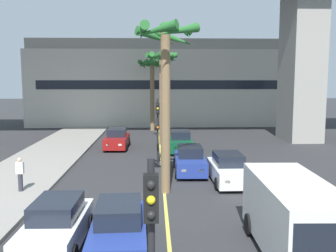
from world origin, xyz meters
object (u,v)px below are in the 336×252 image
at_px(palm_tree_mid_median, 152,74).
at_px(palm_tree_near_median, 166,64).
at_px(traffic_light_median_near, 151,250).
at_px(car_queue_front, 119,229).
at_px(pedestrian_near_crosswalk, 20,174).
at_px(car_queue_fourth, 228,169).
at_px(car_queue_second, 180,142).
at_px(palm_tree_far_median, 162,69).
at_px(car_queue_fifth, 190,161).
at_px(delivery_van, 293,216).
at_px(traffic_light_median_far, 158,122).
at_px(car_queue_third, 57,226).
at_px(car_queue_sixth, 117,139).

bearing_deg(palm_tree_mid_median, palm_tree_near_median, -88.13).
relative_size(traffic_light_median_near, palm_tree_mid_median, 0.55).
height_order(car_queue_front, pedestrian_near_crosswalk, pedestrian_near_crosswalk).
height_order(car_queue_fourth, palm_tree_near_median, palm_tree_near_median).
bearing_deg(car_queue_second, palm_tree_far_median, 114.22).
distance_m(palm_tree_far_median, pedestrian_near_crosswalk, 16.14).
bearing_deg(palm_tree_near_median, car_queue_fifth, 68.43).
relative_size(car_queue_second, pedestrian_near_crosswalk, 2.54).
bearing_deg(delivery_van, traffic_light_median_far, 107.08).
bearing_deg(car_queue_fifth, car_queue_third, -118.48).
bearing_deg(delivery_van, car_queue_front, 174.50).
bearing_deg(car_queue_front, traffic_light_median_near, -79.36).
bearing_deg(palm_tree_far_median, car_queue_third, -101.12).
bearing_deg(palm_tree_mid_median, car_queue_sixth, -104.90).
height_order(car_queue_third, palm_tree_near_median, palm_tree_near_median).
height_order(car_queue_front, delivery_van, delivery_van).
distance_m(car_queue_fifth, traffic_light_median_near, 16.10).
bearing_deg(palm_tree_far_median, car_queue_second, -65.78).
xyz_separation_m(car_queue_fourth, car_queue_sixth, (-6.87, 10.42, 0.00)).
xyz_separation_m(car_queue_third, palm_tree_mid_median, (3.00, 28.28, 5.30)).
bearing_deg(car_queue_third, palm_tree_far_median, 78.88).
relative_size(car_queue_front, car_queue_sixth, 1.01).
relative_size(car_queue_third, car_queue_sixth, 1.00).
xyz_separation_m(traffic_light_median_near, pedestrian_near_crosswalk, (-6.32, 11.97, -1.72)).
distance_m(delivery_van, pedestrian_near_crosswalk, 12.59).
height_order(car_queue_second, traffic_light_median_far, traffic_light_median_far).
height_order(car_queue_front, car_queue_second, same).
bearing_deg(car_queue_fifth, traffic_light_median_far, 126.78).
relative_size(car_queue_second, car_queue_sixth, 0.99).
relative_size(car_queue_sixth, palm_tree_mid_median, 0.54).
distance_m(traffic_light_median_far, palm_tree_far_median, 8.05).
distance_m(car_queue_front, car_queue_third, 2.09).
relative_size(car_queue_fourth, traffic_light_median_far, 0.98).
xyz_separation_m(car_queue_second, car_queue_fourth, (1.93, -8.95, 0.00)).
bearing_deg(car_queue_fifth, car_queue_front, -107.64).
distance_m(car_queue_second, car_queue_sixth, 5.15).
distance_m(car_queue_fourth, traffic_light_median_near, 14.27).
bearing_deg(palm_tree_mid_median, pedestrian_near_crosswalk, -105.41).
distance_m(traffic_light_median_far, palm_tree_near_median, 7.23).
distance_m(car_queue_third, car_queue_sixth, 17.86).
bearing_deg(palm_tree_mid_median, car_queue_front, -91.89).
xyz_separation_m(car_queue_second, car_queue_sixth, (-4.94, 1.47, 0.00)).
relative_size(car_queue_front, pedestrian_near_crosswalk, 2.57).
bearing_deg(pedestrian_near_crosswalk, car_queue_third, -61.44).
bearing_deg(car_queue_sixth, car_queue_second, -16.53).
xyz_separation_m(car_queue_second, traffic_light_median_near, (-2.03, -22.52, 1.99)).
distance_m(car_queue_front, pedestrian_near_crosswalk, 8.15).
bearing_deg(car_queue_third, palm_tree_mid_median, 83.94).
bearing_deg(pedestrian_near_crosswalk, car_queue_sixth, 74.14).
bearing_deg(pedestrian_near_crosswalk, traffic_light_median_near, -62.18).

